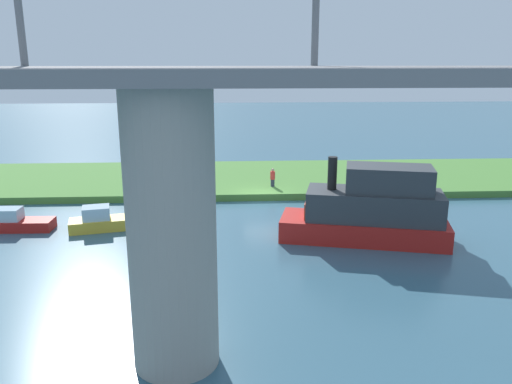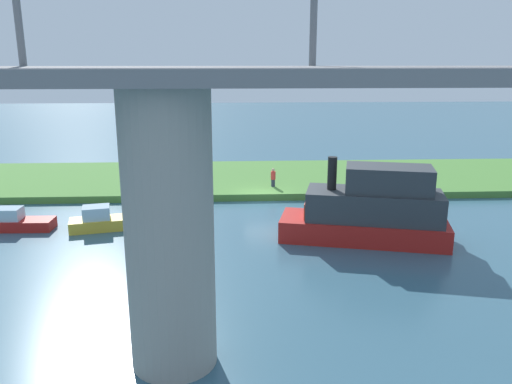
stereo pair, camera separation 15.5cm
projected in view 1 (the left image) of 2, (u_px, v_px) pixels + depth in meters
ground_plane at (262, 201)px, 36.76m from camera, size 160.00×160.00×0.00m
grassy_bank at (257, 178)px, 42.49m from camera, size 80.00×12.00×0.50m
bridge_pylon at (172, 233)px, 16.34m from camera, size 2.83×2.83×9.21m
bridge_span at (165, 67)px, 15.05m from camera, size 66.47×4.30×3.25m
person_on_bank at (273, 177)px, 38.68m from camera, size 0.39×0.39×1.39m
mooring_post at (196, 186)px, 37.13m from camera, size 0.20×0.20×0.96m
motorboat_white at (370, 210)px, 28.56m from camera, size 9.62×5.11×4.68m
pontoon_yellow at (104, 221)px, 30.70m from camera, size 4.53×2.42×1.43m
motorboat_red at (16, 222)px, 30.57m from camera, size 4.03×1.50×1.33m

